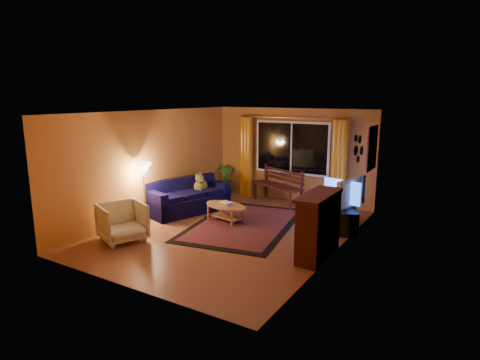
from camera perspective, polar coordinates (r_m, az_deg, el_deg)
The scene contains 22 objects.
floor at distance 8.63m, azimuth -1.04°, elevation -7.26°, with size 4.50×6.00×0.02m, color brown.
ceiling at distance 8.15m, azimuth -1.11°, elevation 9.71°, with size 4.50×6.00×0.02m, color white.
wall_back at distance 10.93m, azimuth 7.42°, elevation 3.54°, with size 4.50×0.02×2.50m, color #BE7935.
wall_left at distance 9.68m, azimuth -12.46°, elevation 2.28°, with size 0.02×6.00×2.50m, color #BE7935.
wall_right at distance 7.37m, azimuth 13.95°, elevation -0.78°, with size 0.02×6.00×2.50m, color #BE7935.
window at distance 10.84m, azimuth 7.30°, elevation 4.55°, with size 2.00×0.02×1.30m, color black.
curtain_rod at distance 10.73m, azimuth 7.32°, elevation 8.76°, with size 0.03×0.03×3.20m, color #BF8C3F.
curtain_left at distance 11.44m, azimuth 0.93°, elevation 3.36°, with size 0.36×0.36×2.24m, color orange.
curtain_right at distance 10.36m, azimuth 13.94°, elevation 2.10°, with size 0.36×0.36×2.24m, color orange.
bench at distance 10.73m, azimuth 5.33°, elevation -2.08°, with size 1.58×0.46×0.47m, color #391717.
potted_plant at distance 11.79m, azimuth -2.07°, elevation 0.11°, with size 0.46×0.46×0.82m, color #235B1E.
sofa at distance 9.93m, azimuth -7.38°, elevation -2.27°, with size 0.86×2.01×0.81m, color black.
dog at distance 10.19m, azimuth -5.62°, elevation -0.47°, with size 0.33×0.45×0.49m, color olive, non-canonical shape.
armchair at distance 8.26m, azimuth -16.42°, elevation -5.50°, with size 0.82×0.77×0.85m, color beige.
floor_lamp at distance 9.23m, azimuth -13.46°, elevation -1.85°, with size 0.23×0.23×1.36m, color #BF8C3F.
rug at distance 9.01m, azimuth 0.52°, elevation -6.27°, with size 2.08×3.28×0.02m, color maroon.
coffee_table at distance 9.15m, azimuth -2.03°, elevation -4.75°, with size 1.10×1.10×0.40m, color #AC7341.
tv_console at distance 8.97m, azimuth 14.72°, elevation -5.17°, with size 0.40×1.19×0.50m, color black.
television at distance 8.82m, azimuth 14.91°, elevation -1.66°, with size 1.10×0.14×0.63m, color black.
fireplace at distance 7.25m, azimuth 11.12°, elevation -6.60°, with size 0.40×1.20×1.10m, color maroon.
mirror_cluster at distance 8.52m, azimuth 16.47°, elevation 4.53°, with size 0.06×0.60×0.56m, color black, non-canonical shape.
painting at distance 9.65m, azimuth 18.26°, elevation 4.33°, with size 0.04×0.76×0.96m, color #E0570D.
Camera 1 is at (4.36, -6.88, 2.83)m, focal length 30.00 mm.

